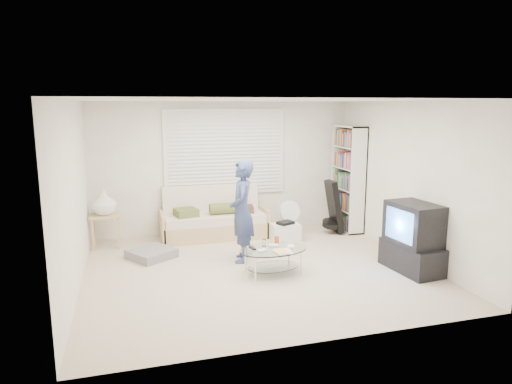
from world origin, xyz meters
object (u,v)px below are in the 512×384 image
object	(u,v)px
futon_sofa	(214,221)
tv_unit	(413,238)
coffee_table	(273,254)
bookshelf	(348,179)

from	to	relation	value
futon_sofa	tv_unit	distance (m)	3.58
futon_sofa	tv_unit	bearing A→B (deg)	-45.57
tv_unit	coffee_table	size ratio (longest dim) A/B	0.95
futon_sofa	coffee_table	xyz separation A→B (m)	(0.48, -2.12, -0.01)
bookshelf	tv_unit	distance (m)	2.42
futon_sofa	tv_unit	size ratio (longest dim) A/B	1.90
bookshelf	tv_unit	world-z (taller)	bookshelf
bookshelf	coffee_table	world-z (taller)	bookshelf
futon_sofa	coffee_table	bearing A→B (deg)	-77.24
futon_sofa	bookshelf	bearing A→B (deg)	-4.18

